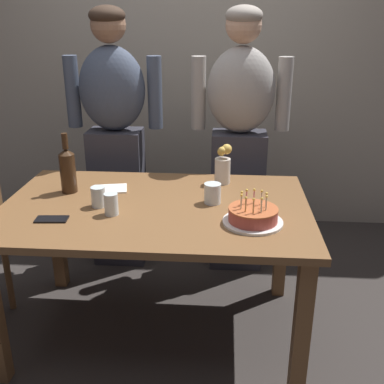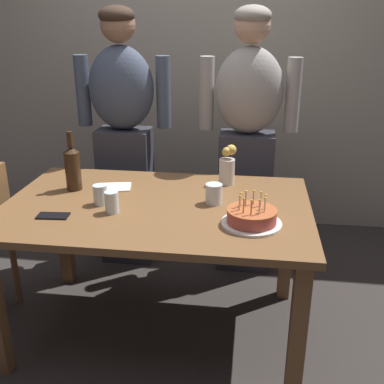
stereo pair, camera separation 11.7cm
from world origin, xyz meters
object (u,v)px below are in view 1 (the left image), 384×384
Objects in this scene: water_glass_side at (98,197)px; cell_phone at (52,219)px; birthday_cake at (253,216)px; flower_vase at (223,165)px; water_glass_near at (213,193)px; napkin_stack at (110,189)px; person_woman_cardigan at (239,140)px; water_glass_far at (111,204)px; person_man_bearded at (115,137)px; wine_bottle at (68,169)px.

water_glass_side reaches higher than cell_phone.
flower_vase reaches higher than birthday_cake.
napkin_stack is at bearing 165.37° from water_glass_near.
person_woman_cardigan is at bearing 44.33° from cell_phone.
flower_vase is at bearing 105.32° from birthday_cake.
person_woman_cardigan reaches higher than water_glass_near.
birthday_cake is 0.54m from flower_vase.
water_glass_near is 0.97× the size of water_glass_far.
flower_vase is at bearing 42.63° from water_glass_far.
napkin_stack is 0.10× the size of person_man_bearded.
flower_vase is 0.82m from person_man_bearded.
water_glass_far is at bearing 101.73° from person_man_bearded.
cell_phone is at bearing 48.72° from person_woman_cardigan.
water_glass_side is at bearing 40.77° from cell_phone.
napkin_stack is at bearing 62.37° from cell_phone.
person_woman_cardigan is at bearing 56.05° from water_glass_far.
person_man_bearded is 0.79m from person_woman_cardigan.
water_glass_near is 0.70× the size of cell_phone.
birthday_cake is 0.95m from person_woman_cardigan.
birthday_cake is at bearing 92.71° from person_woman_cardigan.
water_glass_near is at bearing 131.91° from person_man_bearded.
napkin_stack is at bearing 40.10° from person_woman_cardigan.
water_glass_far is 0.33m from napkin_stack.
cell_phone is (-0.72, -0.26, -0.05)m from water_glass_near.
water_glass_side is 0.58× the size of napkin_stack.
cell_phone is at bearing 85.92° from person_man_bearded.
water_glass_far is at bearing -43.23° from wine_bottle.
person_woman_cardigan is at bearing 49.54° from water_glass_side.
water_glass_far is 0.33× the size of wine_bottle.
wine_bottle is at bearing 161.21° from birthday_cake.
napkin_stack is 0.78× the size of flower_vase.
wine_bottle reaches higher than cell_phone.
birthday_cake is 1.87× the size of cell_phone.
flower_vase is at bearing 13.84° from wine_bottle.
flower_vase is (-0.14, 0.52, 0.07)m from birthday_cake.
water_glass_near is 0.58× the size of napkin_stack.
wine_bottle is at bearing 90.78° from cell_phone.
wine_bottle is 0.19× the size of person_man_bearded.
birthday_cake is at bearing -10.63° from water_glass_side.
person_woman_cardigan is (-0.04, 0.95, 0.10)m from birthday_cake.
birthday_cake is 1.57× the size of napkin_stack.
person_woman_cardigan reaches higher than cell_phone.
cell_phone is 0.66× the size of flower_vase.
water_glass_far is 0.12m from water_glass_side.
person_woman_cardigan reaches higher than napkin_stack.
water_glass_near is at bearing 78.86° from person_woman_cardigan.
water_glass_near is 0.55m from water_glass_side.
person_man_bearded is (-0.10, 0.81, 0.08)m from water_glass_side.
flower_vase is at bearing 81.08° from water_glass_near.
napkin_stack is (-0.55, 0.14, -0.05)m from water_glass_near.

